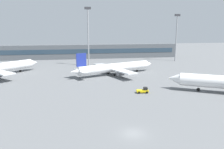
# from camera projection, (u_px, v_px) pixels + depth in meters

# --- Properties ---
(ground_plane) EXTENTS (400.00, 400.00, 0.00)m
(ground_plane) POSITION_uv_depth(u_px,v_px,m) (104.00, 83.00, 80.35)
(ground_plane) COLOR slate
(terminal_building) EXTENTS (115.87, 12.13, 9.00)m
(terminal_building) POSITION_uv_depth(u_px,v_px,m) (90.00, 51.00, 147.94)
(terminal_building) COLOR #4C5156
(terminal_building) RESTS_ON ground_plane
(airplane_mid) EXTENTS (38.29, 27.49, 9.93)m
(airplane_mid) POSITION_uv_depth(u_px,v_px,m) (116.00, 67.00, 94.46)
(airplane_mid) COLOR white
(airplane_mid) RESTS_ON ground_plane
(baggage_tug_yellow) EXTENTS (3.70, 2.04, 1.75)m
(baggage_tug_yellow) POSITION_uv_depth(u_px,v_px,m) (143.00, 90.00, 67.79)
(baggage_tug_yellow) COLOR yellow
(baggage_tug_yellow) RESTS_ON ground_plane
(floodlight_tower_west) EXTENTS (3.20, 0.80, 27.40)m
(floodlight_tower_west) POSITION_uv_depth(u_px,v_px,m) (176.00, 34.00, 132.29)
(floodlight_tower_west) COLOR gray
(floodlight_tower_west) RESTS_ON ground_plane
(floodlight_tower_east) EXTENTS (3.20, 0.80, 29.69)m
(floodlight_tower_east) POSITION_uv_depth(u_px,v_px,m) (88.00, 33.00, 113.51)
(floodlight_tower_east) COLOR gray
(floodlight_tower_east) RESTS_ON ground_plane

